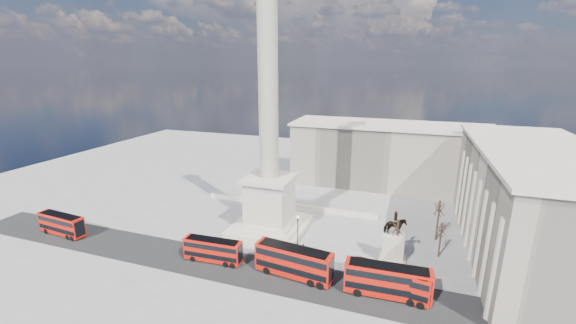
# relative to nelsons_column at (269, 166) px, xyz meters

# --- Properties ---
(ground) EXTENTS (180.00, 180.00, 0.00)m
(ground) POSITION_rel_nelsons_column_xyz_m (0.00, -5.00, -12.92)
(ground) COLOR gray
(ground) RESTS_ON ground
(asphalt_road) EXTENTS (120.00, 9.00, 0.01)m
(asphalt_road) POSITION_rel_nelsons_column_xyz_m (5.00, -15.00, -12.91)
(asphalt_road) COLOR #272727
(asphalt_road) RESTS_ON ground
(nelsons_column) EXTENTS (14.00, 14.00, 49.85)m
(nelsons_column) POSITION_rel_nelsons_column_xyz_m (0.00, 0.00, 0.00)
(nelsons_column) COLOR beige
(nelsons_column) RESTS_ON ground
(balustrade_wall) EXTENTS (40.00, 0.60, 1.10)m
(balustrade_wall) POSITION_rel_nelsons_column_xyz_m (0.00, 11.00, -12.37)
(balustrade_wall) COLOR beige
(balustrade_wall) RESTS_ON ground
(building_east) EXTENTS (19.00, 46.00, 18.60)m
(building_east) POSITION_rel_nelsons_column_xyz_m (45.00, 5.00, -3.59)
(building_east) COLOR #C1B69F
(building_east) RESTS_ON ground
(building_northeast) EXTENTS (51.00, 17.00, 16.60)m
(building_northeast) POSITION_rel_nelsons_column_xyz_m (20.00, 35.00, -4.59)
(building_northeast) COLOR #C1B69F
(building_northeast) RESTS_ON ground
(red_bus_a) EXTENTS (9.89, 2.74, 3.97)m
(red_bus_a) POSITION_rel_nelsons_column_xyz_m (-4.25, -14.50, -10.83)
(red_bus_a) COLOR red
(red_bus_a) RESTS_ON ground
(red_bus_b) EXTENTS (12.34, 4.16, 4.91)m
(red_bus_b) POSITION_rel_nelsons_column_xyz_m (9.68, -14.29, -10.34)
(red_bus_b) COLOR red
(red_bus_b) RESTS_ON ground
(red_bus_c) EXTENTS (10.93, 3.80, 4.34)m
(red_bus_c) POSITION_rel_nelsons_column_xyz_m (23.91, -14.23, -10.64)
(red_bus_c) COLOR red
(red_bus_c) RESTS_ON ground
(red_bus_d) EXTENTS (11.85, 3.16, 4.77)m
(red_bus_d) POSITION_rel_nelsons_column_xyz_m (23.52, -14.56, -10.42)
(red_bus_d) COLOR red
(red_bus_d) RESTS_ON ground
(red_bus_e) EXTENTS (10.31, 3.14, 4.12)m
(red_bus_e) POSITION_rel_nelsons_column_xyz_m (-36.48, -15.56, -10.76)
(red_bus_e) COLOR red
(red_bus_e) RESTS_ON ground
(victorian_lamp) EXTENTS (0.58, 0.58, 6.73)m
(victorian_lamp) POSITION_rel_nelsons_column_xyz_m (7.88, -6.76, -8.95)
(victorian_lamp) COLOR black
(victorian_lamp) RESTS_ON ground
(equestrian_statue) EXTENTS (4.28, 3.21, 8.83)m
(equestrian_statue) POSITION_rel_nelsons_column_xyz_m (23.70, -4.50, -9.82)
(equestrian_statue) COLOR beige
(equestrian_statue) RESTS_ON ground
(bare_tree_near) EXTENTS (1.80, 1.80, 7.87)m
(bare_tree_near) POSITION_rel_nelsons_column_xyz_m (24.15, -4.58, -6.72)
(bare_tree_near) COLOR #332319
(bare_tree_near) RESTS_ON ground
(bare_tree_mid) EXTENTS (1.74, 1.74, 6.58)m
(bare_tree_mid) POSITION_rel_nelsons_column_xyz_m (31.07, -0.72, -7.73)
(bare_tree_mid) COLOR #332319
(bare_tree_mid) RESTS_ON ground
(bare_tree_far) EXTENTS (2.00, 2.00, 8.18)m
(bare_tree_far) POSITION_rel_nelsons_column_xyz_m (30.97, 5.50, -6.47)
(bare_tree_far) COLOR #332319
(bare_tree_far) RESTS_ON ground
(pedestrian_walking) EXTENTS (0.73, 0.57, 1.76)m
(pedestrian_walking) POSITION_rel_nelsons_column_xyz_m (26.05, -9.09, -12.04)
(pedestrian_walking) COLOR black
(pedestrian_walking) RESTS_ON ground
(pedestrian_standing) EXTENTS (0.89, 0.77, 1.59)m
(pedestrian_standing) POSITION_rel_nelsons_column_xyz_m (20.94, -10.09, -12.12)
(pedestrian_standing) COLOR black
(pedestrian_standing) RESTS_ON ground
(pedestrian_crossing) EXTENTS (1.05, 1.08, 1.82)m
(pedestrian_crossing) POSITION_rel_nelsons_column_xyz_m (9.06, -7.18, -12.01)
(pedestrian_crossing) COLOR black
(pedestrian_crossing) RESTS_ON ground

